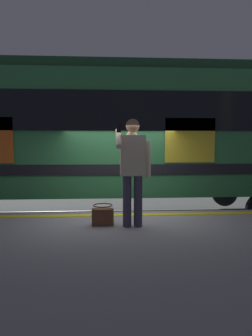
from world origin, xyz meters
TOP-DOWN VIEW (x-y plane):
  - ground_plane at (0.00, 0.00)m, footprint 25.10×25.10m
  - platform at (0.00, 2.05)m, footprint 13.04×4.10m
  - safety_line at (0.00, 0.30)m, footprint 12.78×0.16m
  - track_rail_near at (0.00, -1.65)m, footprint 16.95×0.08m
  - track_rail_far at (0.00, -3.09)m, footprint 16.95×0.08m
  - train_carriage at (0.67, -2.36)m, footprint 13.00×2.99m
  - passenger at (-0.12, 1.06)m, footprint 0.57×0.55m
  - handbag at (0.37, 0.96)m, footprint 0.36×0.33m

SIDE VIEW (x-z plane):
  - ground_plane at x=0.00m, z-range 0.00..0.00m
  - track_rail_near at x=0.00m, z-range 0.00..0.16m
  - track_rail_far at x=0.00m, z-range 0.00..0.16m
  - platform at x=0.00m, z-range 0.00..0.85m
  - safety_line at x=0.00m, z-range 0.85..0.86m
  - handbag at x=0.37m, z-range 0.84..1.19m
  - passenger at x=-0.12m, z-range 1.01..2.76m
  - train_carriage at x=0.67m, z-range 0.54..4.53m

